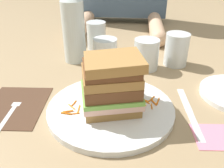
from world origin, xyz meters
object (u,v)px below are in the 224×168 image
object	(u,v)px
knife	(190,113)
water_bottle	(73,26)
juice_glass	(146,55)
empty_tumbler_1	(105,50)
main_plate	(111,109)
empty_tumbler_0	(96,36)
fork	(11,111)
napkin_dark	(15,106)
napkin_pink	(215,136)
empty_tumbler_2	(176,49)
sandwich	(111,83)

from	to	relation	value
knife	water_bottle	bearing A→B (deg)	140.12
juice_glass	empty_tumbler_1	size ratio (longest dim) A/B	1.19
water_bottle	main_plate	bearing A→B (deg)	-62.57
water_bottle	empty_tumbler_1	distance (m)	0.12
main_plate	empty_tumbler_0	distance (m)	0.40
main_plate	fork	xyz separation A→B (m)	(-0.22, -0.03, -0.00)
napkin_dark	napkin_pink	xyz separation A→B (m)	(0.44, -0.06, -0.00)
empty_tumbler_2	juice_glass	bearing A→B (deg)	-158.21
empty_tumbler_0	empty_tumbler_2	size ratio (longest dim) A/B	0.98
empty_tumbler_2	napkin_pink	world-z (taller)	empty_tumbler_2
fork	knife	distance (m)	0.40
sandwich	empty_tumbler_0	distance (m)	0.40
main_plate	empty_tumbler_0	bearing A→B (deg)	103.06
napkin_dark	napkin_pink	bearing A→B (deg)	-8.28
empty_tumbler_0	empty_tumbler_1	distance (m)	0.11
napkin_pink	main_plate	bearing A→B (deg)	162.62
napkin_dark	napkin_pink	distance (m)	0.44
fork	knife	size ratio (longest dim) A/B	0.83
juice_glass	water_bottle	distance (m)	0.24
sandwich	empty_tumbler_0	world-z (taller)	sandwich
juice_glass	empty_tumbler_2	bearing A→B (deg)	21.79
water_bottle	empty_tumbler_0	bearing A→B (deg)	64.37
napkin_dark	empty_tumbler_1	distance (m)	0.34
sandwich	empty_tumbler_0	size ratio (longest dim) A/B	1.52
water_bottle	empty_tumbler_2	xyz separation A→B (m)	(0.32, -0.00, -0.06)
main_plate	napkin_pink	world-z (taller)	main_plate
empty_tumbler_1	napkin_pink	size ratio (longest dim) A/B	0.93
fork	water_bottle	bearing A→B (deg)	74.74
main_plate	water_bottle	distance (m)	0.33
napkin_pink	juice_glass	bearing A→B (deg)	113.15
knife	napkin_pink	bearing A→B (deg)	-64.81
main_plate	fork	distance (m)	0.23
juice_glass	water_bottle	world-z (taller)	water_bottle
empty_tumbler_0	sandwich	bearing A→B (deg)	-76.88
sandwich	napkin_dark	world-z (taller)	sandwich
main_plate	water_bottle	bearing A→B (deg)	117.43
sandwich	napkin_dark	distance (m)	0.24
juice_glass	main_plate	bearing A→B (deg)	-109.68
empty_tumbler_1	napkin_pink	distance (m)	0.43
fork	empty_tumbler_0	xyz separation A→B (m)	(0.13, 0.41, 0.04)
empty_tumbler_0	empty_tumbler_1	bearing A→B (deg)	-66.88
water_bottle	sandwich	bearing A→B (deg)	-62.52
napkin_dark	fork	size ratio (longest dim) A/B	1.03
napkin_dark	empty_tumbler_2	world-z (taller)	empty_tumbler_2
napkin_dark	knife	xyz separation A→B (m)	(0.40, 0.01, 0.00)
napkin_dark	empty_tumbler_2	size ratio (longest dim) A/B	1.72
empty_tumbler_0	main_plate	bearing A→B (deg)	-76.94
juice_glass	empty_tumbler_1	distance (m)	0.14
fork	napkin_dark	bearing A→B (deg)	92.80
knife	empty_tumbler_0	world-z (taller)	empty_tumbler_0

